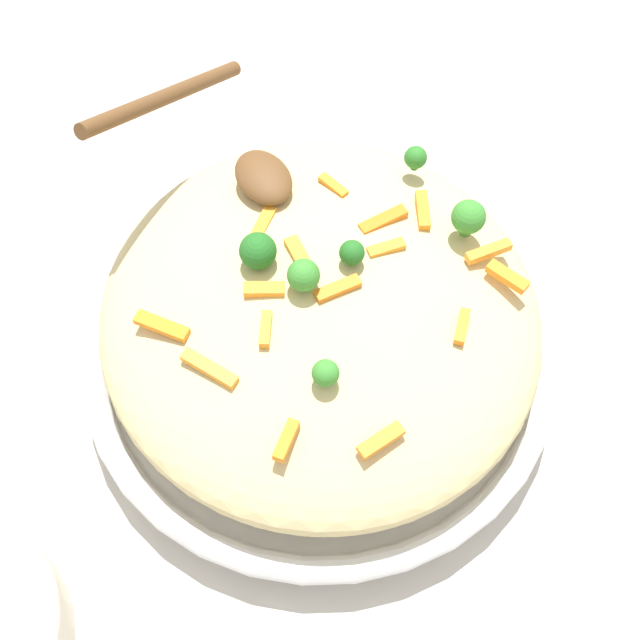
{
  "coord_description": "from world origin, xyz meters",
  "views": [
    {
      "loc": [
        0.27,
        -0.16,
        0.62
      ],
      "look_at": [
        0.0,
        0.0,
        0.07
      ],
      "focal_mm": 47.19,
      "sensor_mm": 36.0,
      "label": 1
    }
  ],
  "objects": [
    {
      "name": "broccoli_floret_3",
      "position": [
        0.01,
        0.12,
        0.13
      ],
      "size": [
        0.03,
        0.03,
        0.03
      ],
      "color": "#377928",
      "rests_on": "pasta_mound"
    },
    {
      "name": "broccoli_floret_4",
      "position": [
        -0.04,
        -0.03,
        0.13
      ],
      "size": [
        0.03,
        0.03,
        0.03
      ],
      "color": "#205B1C",
      "rests_on": "pasta_mound"
    },
    {
      "name": "pasta_mound",
      "position": [
        0.0,
        0.0,
        0.08
      ],
      "size": [
        0.34,
        0.33,
        0.08
      ],
      "primitive_type": "ellipsoid",
      "color": "#DBC689",
      "rests_on": "serving_bowl"
    },
    {
      "name": "ground_plane",
      "position": [
        0.0,
        0.0,
        0.0
      ],
      "size": [
        2.4,
        2.4,
        0.0
      ],
      "primitive_type": "plane",
      "color": "beige"
    },
    {
      "name": "carrot_piece_9",
      "position": [
        -0.02,
        0.1,
        0.11
      ],
      "size": [
        0.03,
        0.02,
        0.01
      ],
      "primitive_type": "cube",
      "rotation": [
        0.0,
        0.0,
        5.79
      ],
      "color": "orange",
      "rests_on": "pasta_mound"
    },
    {
      "name": "serving_bowl",
      "position": [
        0.0,
        0.0,
        0.03
      ],
      "size": [
        0.38,
        0.38,
        0.05
      ],
      "color": "silver",
      "rests_on": "ground_plane"
    },
    {
      "name": "carrot_piece_10",
      "position": [
        0.01,
        0.01,
        0.12
      ],
      "size": [
        0.01,
        0.03,
        0.01
      ],
      "primitive_type": "cube",
      "rotation": [
        0.0,
        0.0,
        4.64
      ],
      "color": "orange",
      "rests_on": "pasta_mound"
    },
    {
      "name": "carrot_piece_13",
      "position": [
        0.02,
        -0.1,
        0.11
      ],
      "size": [
        0.04,
        0.03,
        0.01
      ],
      "primitive_type": "cube",
      "rotation": [
        0.0,
        0.0,
        0.49
      ],
      "color": "orange",
      "rests_on": "pasta_mound"
    },
    {
      "name": "carrot_piece_5",
      "position": [
        -0.01,
        0.06,
        0.12
      ],
      "size": [
        0.01,
        0.03,
        0.01
      ],
      "primitive_type": "cube",
      "rotation": [
        0.0,
        0.0,
        1.4
      ],
      "color": "orange",
      "rests_on": "pasta_mound"
    },
    {
      "name": "carrot_piece_6",
      "position": [
        0.03,
        0.12,
        0.11
      ],
      "size": [
        0.01,
        0.04,
        0.01
      ],
      "primitive_type": "cube",
      "rotation": [
        0.0,
        0.0,
        4.59
      ],
      "color": "orange",
      "rests_on": "pasta_mound"
    },
    {
      "name": "broccoli_floret_0",
      "position": [
        -0.01,
        -0.01,
        0.13
      ],
      "size": [
        0.02,
        0.02,
        0.03
      ],
      "color": "#377928",
      "rests_on": "pasta_mound"
    },
    {
      "name": "broccoli_floret_5",
      "position": [
        0.06,
        -0.03,
        0.13
      ],
      "size": [
        0.02,
        0.02,
        0.02
      ],
      "color": "#377928",
      "rests_on": "pasta_mound"
    },
    {
      "name": "serving_spoon",
      "position": [
        -0.13,
        -0.01,
        0.14
      ],
      "size": [
        0.15,
        0.16,
        0.09
      ],
      "color": "brown",
      "rests_on": "pasta_mound"
    },
    {
      "name": "broccoli_floret_1",
      "position": [
        -0.06,
        0.12,
        0.12
      ],
      "size": [
        0.02,
        0.02,
        0.02
      ],
      "color": "#296820",
      "rests_on": "pasta_mound"
    },
    {
      "name": "carrot_piece_0",
      "position": [
        -0.07,
        -0.01,
        0.12
      ],
      "size": [
        0.03,
        0.03,
        0.01
      ],
      "primitive_type": "cube",
      "rotation": [
        0.0,
        0.0,
        2.25
      ],
      "color": "orange",
      "rests_on": "pasta_mound"
    },
    {
      "name": "carrot_piece_7",
      "position": [
        -0.03,
        -0.11,
        0.11
      ],
      "size": [
        0.04,
        0.03,
        0.01
      ],
      "primitive_type": "cube",
      "rotation": [
        0.0,
        0.0,
        3.78
      ],
      "color": "orange",
      "rests_on": "pasta_mound"
    },
    {
      "name": "carrot_piece_15",
      "position": [
        0.08,
        0.07,
        0.11
      ],
      "size": [
        0.02,
        0.02,
        0.01
      ],
      "primitive_type": "cube",
      "rotation": [
        0.0,
        0.0,
        5.5
      ],
      "color": "orange",
      "rests_on": "pasta_mound"
    },
    {
      "name": "carrot_piece_11",
      "position": [
        -0.08,
        0.06,
        0.11
      ],
      "size": [
        0.03,
        0.01,
        0.01
      ],
      "primitive_type": "cube",
      "rotation": [
        0.0,
        0.0,
        0.26
      ],
      "color": "orange",
      "rests_on": "pasta_mound"
    },
    {
      "name": "carrot_piece_8",
      "position": [
        0.09,
        -0.08,
        0.12
      ],
      "size": [
        0.02,
        0.03,
        0.01
      ],
      "primitive_type": "cube",
      "rotation": [
        0.0,
        0.0,
        2.24
      ],
      "color": "orange",
      "rests_on": "pasta_mound"
    },
    {
      "name": "carrot_piece_4",
      "position": [
        0.01,
        -0.05,
        0.12
      ],
      "size": [
        0.03,
        0.02,
        0.01
      ],
      "primitive_type": "cube",
      "rotation": [
        0.0,
        0.0,
        2.56
      ],
      "color": "orange",
      "rests_on": "pasta_mound"
    },
    {
      "name": "carrot_piece_2",
      "position": [
        0.12,
        -0.02,
        0.11
      ],
      "size": [
        0.01,
        0.03,
        0.01
      ],
      "primitive_type": "cube",
      "rotation": [
        0.0,
        0.0,
        1.65
      ],
      "color": "orange",
      "rests_on": "pasta_mound"
    },
    {
      "name": "broccoli_floret_2",
      "position": [
        -0.01,
        0.03,
        0.13
      ],
      "size": [
        0.02,
        0.02,
        0.02
      ],
      "color": "#205B1C",
      "rests_on": "pasta_mound"
    },
    {
      "name": "carrot_piece_14",
      "position": [
        -0.03,
        0.0,
        0.12
      ],
      "size": [
        0.03,
        0.01,
        0.01
      ],
      "primitive_type": "cube",
      "rotation": [
        0.0,
        0.0,
        3.05
      ],
      "color": "orange",
      "rests_on": "pasta_mound"
    },
    {
      "name": "carrot_piece_1",
      "position": [
        0.06,
        0.12,
        0.11
      ],
      "size": [
        0.03,
        0.02,
        0.01
      ],
      "primitive_type": "cube",
      "rotation": [
        0.0,
        0.0,
        0.35
      ],
      "color": "orange",
      "rests_on": "pasta_mound"
    },
    {
      "name": "carrot_piece_3",
      "position": [
        -0.03,
        0.07,
        0.12
      ],
      "size": [
        0.01,
        0.04,
        0.01
      ],
      "primitive_type": "cube",
      "rotation": [
        0.0,
        0.0,
        1.57
      ],
      "color": "orange",
      "rests_on": "pasta_mound"
    },
    {
      "name": "carrot_piece_12",
      "position": [
        -0.02,
        -0.04,
        0.12
      ],
      "size": [
        0.02,
        0.03,
        0.01
      ],
      "primitive_type": "cube",
      "rotation": [
        0.0,
        0.0,
        4.2
      ],
      "color": "orange",
      "rests_on": "pasta_mound"
    }
  ]
}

